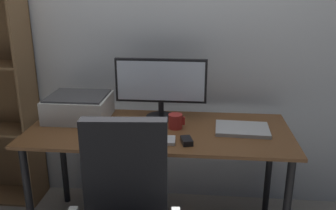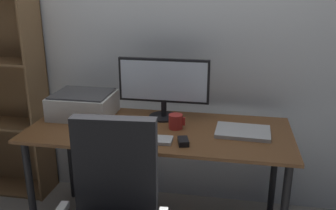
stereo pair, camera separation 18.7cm
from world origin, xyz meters
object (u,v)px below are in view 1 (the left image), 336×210
monitor (161,84)px  coffee_mug (176,121)px  laptop (242,129)px  printer (79,107)px  desk (159,141)px  keyboard (150,140)px  mouse (187,141)px

monitor → coffee_mug: 0.28m
laptop → printer: printer is taller
desk → coffee_mug: size_ratio=15.69×
keyboard → mouse: bearing=-4.4°
desk → mouse: 0.29m
monitor → coffee_mug: size_ratio=5.79×
monitor → mouse: (0.19, -0.40, -0.22)m
desk → printer: size_ratio=4.04×
laptop → printer: size_ratio=0.80×
mouse → laptop: bearing=18.7°
monitor → printer: size_ratio=1.49×
monitor → coffee_mug: (0.11, -0.17, -0.19)m
monitor → printer: 0.57m
keyboard → coffee_mug: coffee_mug is taller
desk → monitor: (-0.01, 0.20, 0.32)m
mouse → laptop: size_ratio=0.30×
laptop → printer: 1.07m
desk → printer: bearing=165.7°
keyboard → laptop: bearing=19.0°
monitor → mouse: 0.49m
mouse → desk: bearing=117.3°
keyboard → printer: (-0.52, 0.33, 0.07)m
monitor → mouse: monitor is taller
mouse → printer: 0.81m
keyboard → laptop: 0.58m
keyboard → monitor: bearing=84.5°
keyboard → laptop: laptop is taller
keyboard → printer: printer is taller
laptop → coffee_mug: bearing=-178.5°
coffee_mug → laptop: bearing=-1.0°
keyboard → desk: bearing=79.3°
mouse → coffee_mug: 0.24m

